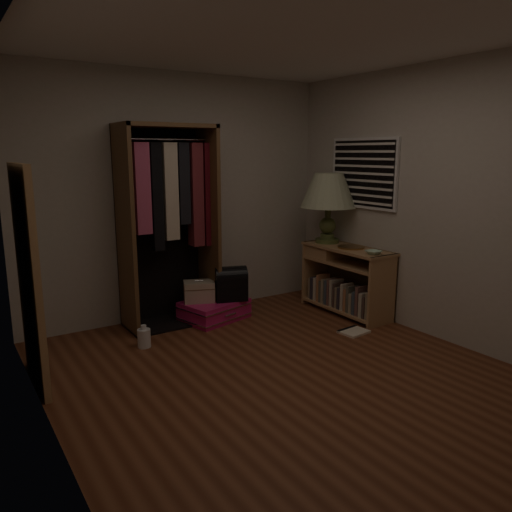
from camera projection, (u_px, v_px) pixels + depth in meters
name	position (u px, v px, depth m)	size (l,w,h in m)	color
ground	(289.00, 378.00, 4.00)	(4.00, 4.00, 0.00)	#5D2E1A
room_walls	(296.00, 189.00, 3.77)	(3.52, 4.02, 2.60)	#BEB6A9
console_bookshelf	(344.00, 278.00, 5.60)	(0.42, 1.12, 0.75)	#A87C51
open_wardrobe	(172.00, 209.00, 5.10)	(1.01, 0.50, 2.05)	brown
floor_mirror	(29.00, 278.00, 3.74)	(0.06, 0.80, 1.70)	tan
pink_suitcase	(214.00, 310.00, 5.39)	(0.79, 0.65, 0.21)	#CB1862
train_case	(199.00, 291.00, 5.32)	(0.38, 0.33, 0.23)	tan
black_bag	(231.00, 283.00, 5.36)	(0.39, 0.32, 0.37)	black
table_lamp	(328.00, 192.00, 5.66)	(0.82, 0.82, 0.80)	#455328
brass_tray	(351.00, 247.00, 5.45)	(0.35, 0.35, 0.02)	olive
ceramic_bowl	(373.00, 252.00, 5.11)	(0.16, 0.16, 0.04)	#B5DABC
white_jug	(144.00, 338.00, 4.62)	(0.12, 0.12, 0.21)	white
floor_book	(353.00, 331.00, 5.01)	(0.29, 0.24, 0.03)	#F5E8CE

